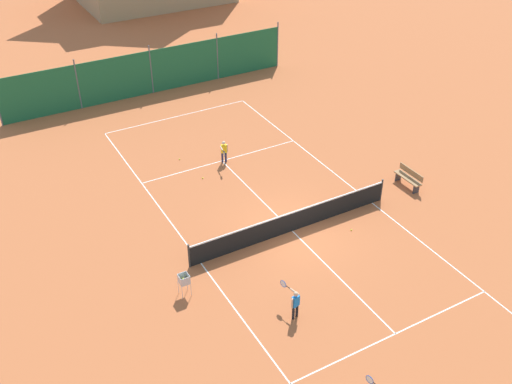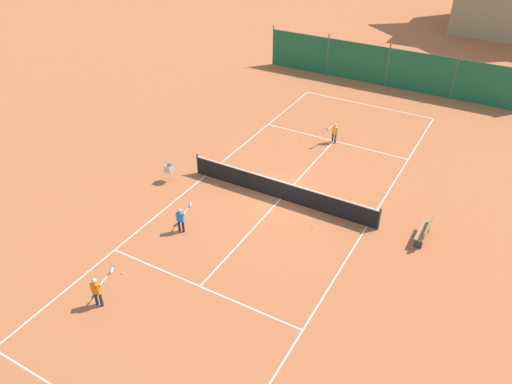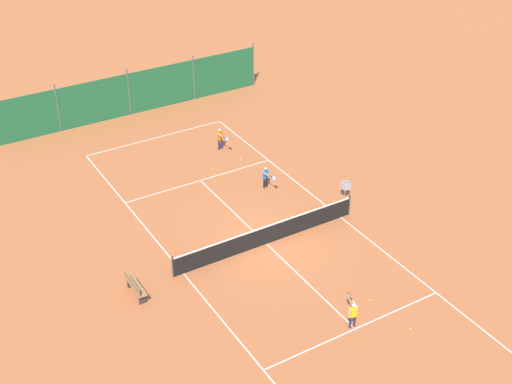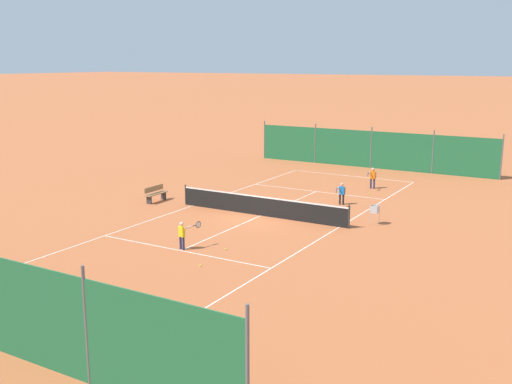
# 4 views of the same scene
# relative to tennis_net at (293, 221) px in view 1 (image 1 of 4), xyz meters

# --- Properties ---
(ground_plane) EXTENTS (600.00, 600.00, 0.00)m
(ground_plane) POSITION_rel_tennis_net_xyz_m (0.00, 0.00, -0.50)
(ground_plane) COLOR #B25B33
(court_line_markings) EXTENTS (8.25, 23.85, 0.01)m
(court_line_markings) POSITION_rel_tennis_net_xyz_m (0.00, 0.00, -0.50)
(court_line_markings) COLOR white
(court_line_markings) RESTS_ON ground
(tennis_net) EXTENTS (9.18, 0.08, 1.06)m
(tennis_net) POSITION_rel_tennis_net_xyz_m (0.00, 0.00, 0.00)
(tennis_net) COLOR #2D2D2D
(tennis_net) RESTS_ON ground
(windscreen_fence_far) EXTENTS (17.28, 0.08, 2.90)m
(windscreen_fence_far) POSITION_rel_tennis_net_xyz_m (-0.00, 15.50, 0.81)
(windscreen_fence_far) COLOR #1E6038
(windscreen_fence_far) RESTS_ON ground
(player_far_service) EXTENTS (0.55, 0.93, 1.14)m
(player_far_service) POSITION_rel_tennis_net_xyz_m (0.03, 6.19, 0.17)
(player_far_service) COLOR #23284C
(player_far_service) RESTS_ON ground
(player_far_baseline) EXTENTS (0.38, 1.02, 1.16)m
(player_far_baseline) POSITION_rel_tennis_net_xyz_m (-2.50, -4.08, 0.18)
(player_far_baseline) COLOR black
(player_far_baseline) RESTS_ON ground
(tennis_ball_service_box) EXTENTS (0.07, 0.07, 0.07)m
(tennis_ball_service_box) POSITION_rel_tennis_net_xyz_m (-1.49, 5.40, -0.47)
(tennis_ball_service_box) COLOR #CCE033
(tennis_ball_service_box) RESTS_ON ground
(tennis_ball_far_corner) EXTENTS (0.07, 0.07, 0.07)m
(tennis_ball_far_corner) POSITION_rel_tennis_net_xyz_m (-1.75, 7.50, -0.47)
(tennis_ball_far_corner) COLOR #CCE033
(tennis_ball_far_corner) RESTS_ON ground
(tennis_ball_by_net_right) EXTENTS (0.07, 0.07, 0.07)m
(tennis_ball_by_net_right) POSITION_rel_tennis_net_xyz_m (2.12, -1.16, -0.47)
(tennis_ball_by_net_right) COLOR #CCE033
(tennis_ball_by_net_right) RESTS_ON ground
(ball_hopper) EXTENTS (0.36, 0.36, 0.89)m
(ball_hopper) POSITION_rel_tennis_net_xyz_m (-5.30, -1.27, 0.16)
(ball_hopper) COLOR #B7B7BC
(ball_hopper) RESTS_ON ground
(courtside_bench) EXTENTS (0.36, 1.50, 0.84)m
(courtside_bench) POSITION_rel_tennis_net_xyz_m (6.34, 0.27, -0.05)
(courtside_bench) COLOR olive
(courtside_bench) RESTS_ON ground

